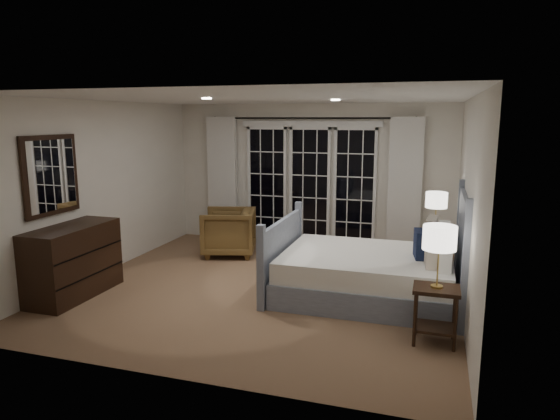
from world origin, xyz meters
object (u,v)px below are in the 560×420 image
(lamp_left, at_px, (440,238))
(dresser, at_px, (73,261))
(nightstand_right, at_px, (434,247))
(lamp_right, at_px, (436,200))
(nightstand_left, at_px, (436,307))
(bed, at_px, (371,272))
(armchair, at_px, (229,232))

(lamp_left, height_order, dresser, lamp_left)
(nightstand_right, xyz_separation_m, lamp_right, (0.00, -0.00, 0.68))
(nightstand_left, bearing_deg, lamp_left, -90.00)
(nightstand_left, height_order, lamp_right, lamp_right)
(nightstand_left, distance_m, lamp_right, 2.43)
(lamp_right, bearing_deg, nightstand_right, 90.00)
(bed, distance_m, lamp_left, 1.57)
(armchair, bearing_deg, nightstand_right, 72.09)
(lamp_left, bearing_deg, nightstand_right, 90.90)
(bed, distance_m, armchair, 2.84)
(nightstand_left, height_order, armchair, armchair)
(bed, distance_m, nightstand_left, 1.38)
(lamp_left, xyz_separation_m, armchair, (-3.30, 2.44, -0.71))
(lamp_left, bearing_deg, lamp_right, 90.90)
(nightstand_right, distance_m, dresser, 4.94)
(armchair, bearing_deg, bed, 46.76)
(bed, distance_m, nightstand_right, 1.40)
(armchair, relative_size, dresser, 0.66)
(nightstand_right, height_order, armchair, armchair)
(lamp_left, distance_m, dresser, 4.47)
(nightstand_right, xyz_separation_m, armchair, (-3.26, 0.12, -0.03))
(bed, bearing_deg, nightstand_left, -55.52)
(nightstand_right, relative_size, dresser, 0.49)
(dresser, bearing_deg, bed, 16.50)
(bed, xyz_separation_m, lamp_right, (0.74, 1.19, 0.76))
(armchair, height_order, dresser, dresser)
(bed, bearing_deg, lamp_right, 57.97)
(nightstand_right, height_order, dresser, dresser)
(lamp_right, xyz_separation_m, armchair, (-3.26, 0.12, -0.71))
(nightstand_left, relative_size, lamp_left, 0.94)
(nightstand_left, height_order, dresser, dresser)
(armchair, distance_m, dresser, 2.64)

